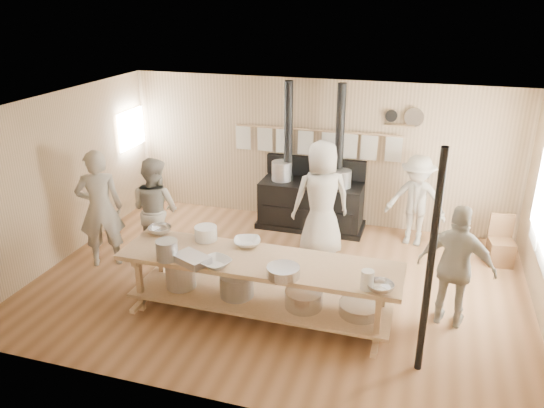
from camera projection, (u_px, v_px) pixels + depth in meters
name	position (u px, v px, depth m)	size (l,w,h in m)	color
ground	(278.00, 283.00, 7.77)	(7.00, 7.00, 0.00)	brown
room_shell	(279.00, 179.00, 7.17)	(7.00, 7.00, 7.00)	tan
left_opening	(131.00, 129.00, 9.89)	(0.00, 0.90, 0.90)	white
stove	(311.00, 200.00, 9.46)	(1.90, 0.75, 2.60)	black
towel_rail	(317.00, 140.00, 9.33)	(3.00, 0.04, 0.47)	#A3845D
back_wall_shelf	(404.00, 120.00, 8.80)	(0.63, 0.14, 0.32)	#A3845D
prep_table	(258.00, 282.00, 6.78)	(3.60, 0.90, 0.85)	#A3845D
support_post	(430.00, 267.00, 5.54)	(0.08, 0.08, 2.60)	black
cook_far_left	(100.00, 209.00, 8.01)	(0.68, 0.44, 1.85)	#A6A193
cook_left	(155.00, 209.00, 8.24)	(0.81, 0.63, 1.66)	#A6A193
cook_center	(321.00, 199.00, 8.34)	(0.92, 0.60, 1.88)	#A6A193
cook_right	(456.00, 267.00, 6.54)	(0.95, 0.40, 1.62)	#A6A193
cook_by_window	(416.00, 201.00, 8.73)	(1.00, 0.58, 1.55)	#A6A193
chair	(500.00, 250.00, 8.27)	(0.41, 0.41, 0.78)	brown
bowl_white_a	(215.00, 263.00, 6.47)	(0.36, 0.36, 0.09)	white
bowl_steel_a	(160.00, 230.00, 7.35)	(0.32, 0.32, 0.10)	silver
bowl_white_b	(247.00, 242.00, 7.01)	(0.35, 0.35, 0.09)	white
bowl_steel_b	(380.00, 287.00, 5.93)	(0.31, 0.31, 0.10)	silver
roasting_pan	(192.00, 259.00, 6.55)	(0.44, 0.29, 0.10)	#B2B2B7
mixing_bowl_large	(283.00, 272.00, 6.23)	(0.40, 0.40, 0.13)	silver
bucket_galv	(167.00, 250.00, 6.61)	(0.27, 0.27, 0.25)	gray
deep_bowl_enamel	(206.00, 233.00, 7.15)	(0.30, 0.30, 0.19)	white
pitcher	(367.00, 280.00, 5.94)	(0.15, 0.15, 0.23)	white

